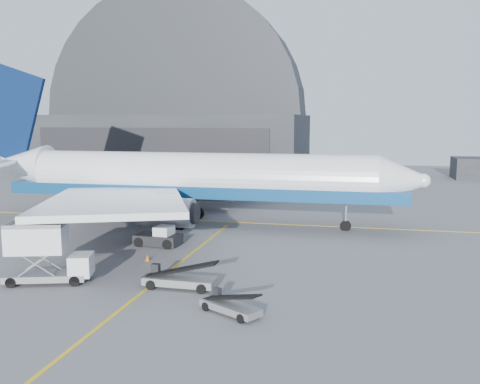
% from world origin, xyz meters
% --- Properties ---
extents(ground, '(200.00, 200.00, 0.00)m').
position_xyz_m(ground, '(0.00, 0.00, 0.00)').
color(ground, '#565659').
rests_on(ground, ground).
extents(taxi_lines, '(80.00, 42.12, 0.02)m').
position_xyz_m(taxi_lines, '(0.00, 12.67, 0.01)').
color(taxi_lines, gold).
rests_on(taxi_lines, ground).
extents(hangar, '(50.00, 28.30, 28.00)m').
position_xyz_m(hangar, '(-22.00, 64.95, 9.54)').
color(hangar, black).
rests_on(hangar, ground).
extents(airliner, '(50.70, 49.17, 17.79)m').
position_xyz_m(airliner, '(-4.90, 18.21, 4.98)').
color(airliner, white).
rests_on(airliner, ground).
extents(catering_truck, '(6.19, 3.77, 4.00)m').
position_xyz_m(catering_truck, '(-7.31, -4.13, 2.02)').
color(catering_truck, slate).
rests_on(catering_truck, ground).
extents(pushback_tug, '(4.12, 2.61, 1.83)m').
position_xyz_m(pushback_tug, '(-3.72, 7.98, 0.69)').
color(pushback_tug, black).
rests_on(pushback_tug, ground).
extents(belt_loader_a, '(5.18, 1.89, 1.97)m').
position_xyz_m(belt_loader_a, '(2.04, -3.21, 0.61)').
color(belt_loader_a, slate).
rests_on(belt_loader_a, ground).
extents(belt_loader_b, '(4.02, 3.11, 1.58)m').
position_xyz_m(belt_loader_b, '(6.50, -7.11, 0.49)').
color(belt_loader_b, slate).
rests_on(belt_loader_b, ground).
extents(traffic_cone, '(0.35, 0.35, 0.50)m').
position_xyz_m(traffic_cone, '(-2.72, 2.81, 0.24)').
color(traffic_cone, '#E05B07').
rests_on(traffic_cone, ground).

